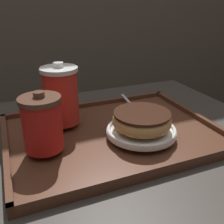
{
  "coord_description": "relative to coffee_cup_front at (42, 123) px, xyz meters",
  "views": [
    {
      "loc": [
        -0.22,
        -0.49,
        1.05
      ],
      "look_at": [
        -0.01,
        0.02,
        0.8
      ],
      "focal_mm": 42.0,
      "sensor_mm": 36.0,
      "label": 1
    }
  ],
  "objects": [
    {
      "name": "serving_tray",
      "position": [
        0.16,
        0.03,
        -0.07
      ],
      "size": [
        0.49,
        0.36,
        0.02
      ],
      "color": "#512D1E",
      "rests_on": "cafe_table"
    },
    {
      "name": "spoon",
      "position": [
        0.26,
        0.12,
        -0.05
      ],
      "size": [
        0.03,
        0.15,
        0.01
      ],
      "rotation": [
        0.0,
        0.0,
        4.58
      ],
      "color": "silver",
      "rests_on": "serving_tray"
    },
    {
      "name": "donut_chocolate_glazed",
      "position": [
        0.21,
        -0.02,
        -0.02
      ],
      "size": [
        0.13,
        0.13,
        0.04
      ],
      "color": "tan",
      "rests_on": "plate_with_chocolate_donut"
    },
    {
      "name": "coffee_cup_rear",
      "position": [
        0.06,
        0.11,
        0.01
      ],
      "size": [
        0.09,
        0.09,
        0.15
      ],
      "color": "red",
      "rests_on": "serving_tray"
    },
    {
      "name": "plate_with_chocolate_donut",
      "position": [
        0.21,
        -0.02,
        -0.05
      ],
      "size": [
        0.16,
        0.16,
        0.01
      ],
      "color": "white",
      "rests_on": "serving_tray"
    },
    {
      "name": "coffee_cup_front",
      "position": [
        0.0,
        0.0,
        0.0
      ],
      "size": [
        0.08,
        0.08,
        0.12
      ],
      "color": "red",
      "rests_on": "serving_tray"
    },
    {
      "name": "cafe_table",
      "position": [
        0.17,
        0.01,
        -0.27
      ],
      "size": [
        0.8,
        0.73,
        0.74
      ],
      "color": "#38332D",
      "rests_on": "ground_plane"
    }
  ]
}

